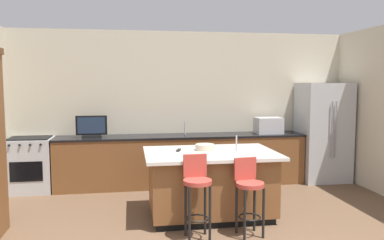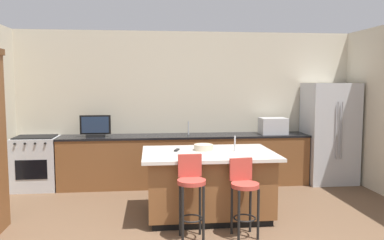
% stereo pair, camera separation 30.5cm
% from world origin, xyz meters
% --- Properties ---
extents(wall_back, '(6.76, 0.12, 2.82)m').
position_xyz_m(wall_back, '(0.00, 4.07, 1.41)').
color(wall_back, beige).
rests_on(wall_back, ground_plane).
extents(counter_back, '(4.49, 0.62, 0.92)m').
position_xyz_m(counter_back, '(-0.08, 3.69, 0.46)').
color(counter_back, brown).
rests_on(counter_back, ground_plane).
extents(kitchen_island, '(1.82, 1.22, 0.91)m').
position_xyz_m(kitchen_island, '(0.09, 2.01, 0.47)').
color(kitchen_island, black).
rests_on(kitchen_island, ground_plane).
extents(refrigerator, '(0.89, 0.77, 1.86)m').
position_xyz_m(refrigerator, '(2.62, 3.62, 0.93)').
color(refrigerator, '#B7BABF').
rests_on(refrigerator, ground_plane).
extents(range_oven, '(0.74, 0.63, 0.94)m').
position_xyz_m(range_oven, '(-2.70, 3.69, 0.47)').
color(range_oven, '#B7BABF').
rests_on(range_oven, ground_plane).
extents(microwave, '(0.48, 0.36, 0.30)m').
position_xyz_m(microwave, '(1.56, 3.69, 1.07)').
color(microwave, '#B7BABF').
rests_on(microwave, counter_back).
extents(tv_monitor, '(0.53, 0.16, 0.38)m').
position_xyz_m(tv_monitor, '(-1.66, 3.64, 1.10)').
color(tv_monitor, black).
rests_on(tv_monitor, counter_back).
extents(sink_faucet_back, '(0.02, 0.02, 0.24)m').
position_xyz_m(sink_faucet_back, '(-0.01, 3.79, 1.04)').
color(sink_faucet_back, '#B2B2B7').
rests_on(sink_faucet_back, counter_back).
extents(sink_faucet_island, '(0.02, 0.02, 0.22)m').
position_xyz_m(sink_faucet_island, '(0.47, 2.01, 1.02)').
color(sink_faucet_island, '#B2B2B7').
rests_on(sink_faucet_island, kitchen_island).
extents(bar_stool_left, '(0.34, 0.34, 1.01)m').
position_xyz_m(bar_stool_left, '(-0.23, 1.26, 0.61)').
color(bar_stool_left, '#B23D33').
rests_on(bar_stool_left, ground_plane).
extents(bar_stool_right, '(0.34, 0.36, 0.94)m').
position_xyz_m(bar_stool_right, '(0.42, 1.26, 0.56)').
color(bar_stool_right, '#B23D33').
rests_on(bar_stool_right, ground_plane).
extents(fruit_bowl, '(0.27, 0.27, 0.08)m').
position_xyz_m(fruit_bowl, '(0.04, 2.15, 0.95)').
color(fruit_bowl, beige).
rests_on(fruit_bowl, kitchen_island).
extents(tv_remote, '(0.09, 0.18, 0.02)m').
position_xyz_m(tv_remote, '(-0.34, 2.14, 0.92)').
color(tv_remote, black).
rests_on(tv_remote, kitchen_island).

